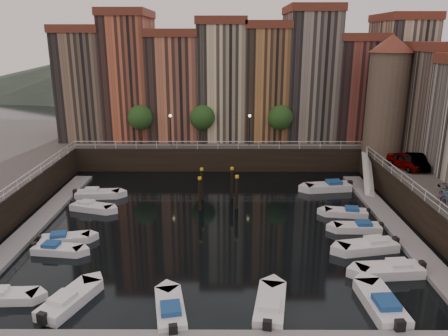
{
  "coord_description": "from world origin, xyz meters",
  "views": [
    {
      "loc": [
        1.0,
        -37.28,
        16.35
      ],
      "look_at": [
        0.83,
        4.0,
        4.06
      ],
      "focal_mm": 35.0,
      "sensor_mm": 36.0,
      "label": 1
    }
  ],
  "objects_px": {
    "boat_left_0": "(5,296)",
    "mooring_pilings": "(218,189)",
    "gangway": "(368,171)",
    "boat_left_1": "(57,249)",
    "car_a": "(406,162)",
    "car_b": "(416,162)",
    "boat_left_2": "(64,239)",
    "corner_tower": "(387,93)"
  },
  "relations": [
    {
      "from": "boat_left_0",
      "to": "mooring_pilings",
      "type": "bearing_deg",
      "value": 49.67
    },
    {
      "from": "gangway",
      "to": "boat_left_0",
      "type": "relative_size",
      "value": 2.02
    },
    {
      "from": "boat_left_1",
      "to": "car_a",
      "type": "distance_m",
      "value": 35.25
    },
    {
      "from": "gangway",
      "to": "mooring_pilings",
      "type": "xyz_separation_m",
      "value": [
        -16.91,
        -5.4,
        -0.27
      ]
    },
    {
      "from": "gangway",
      "to": "car_b",
      "type": "distance_m",
      "value": 5.27
    },
    {
      "from": "mooring_pilings",
      "to": "boat_left_2",
      "type": "distance_m",
      "value": 15.46
    },
    {
      "from": "corner_tower",
      "to": "boat_left_1",
      "type": "xyz_separation_m",
      "value": [
        -32.41,
        -20.57,
        -9.88
      ]
    },
    {
      "from": "boat_left_1",
      "to": "car_b",
      "type": "relative_size",
      "value": 0.91
    },
    {
      "from": "gangway",
      "to": "boat_left_0",
      "type": "xyz_separation_m",
      "value": [
        -30.4,
        -22.65,
        -1.6
      ]
    },
    {
      "from": "corner_tower",
      "to": "mooring_pilings",
      "type": "distance_m",
      "value": 23.74
    },
    {
      "from": "corner_tower",
      "to": "boat_left_0",
      "type": "bearing_deg",
      "value": -140.82
    },
    {
      "from": "mooring_pilings",
      "to": "boat_left_2",
      "type": "xyz_separation_m",
      "value": [
        -12.66,
        -8.77,
        -1.33
      ]
    },
    {
      "from": "car_a",
      "to": "boat_left_2",
      "type": "bearing_deg",
      "value": -178.69
    },
    {
      "from": "boat_left_0",
      "to": "car_a",
      "type": "distance_m",
      "value": 38.97
    },
    {
      "from": "corner_tower",
      "to": "boat_left_1",
      "type": "distance_m",
      "value": 39.64
    },
    {
      "from": "gangway",
      "to": "boat_left_2",
      "type": "distance_m",
      "value": 32.83
    },
    {
      "from": "mooring_pilings",
      "to": "car_b",
      "type": "bearing_deg",
      "value": 7.1
    },
    {
      "from": "corner_tower",
      "to": "boat_left_0",
      "type": "relative_size",
      "value": 3.35
    },
    {
      "from": "gangway",
      "to": "car_a",
      "type": "relative_size",
      "value": 1.8
    },
    {
      "from": "corner_tower",
      "to": "boat_left_1",
      "type": "bearing_deg",
      "value": -147.59
    },
    {
      "from": "gangway",
      "to": "boat_left_2",
      "type": "height_order",
      "value": "gangway"
    },
    {
      "from": "boat_left_0",
      "to": "car_b",
      "type": "distance_m",
      "value": 39.94
    },
    {
      "from": "mooring_pilings",
      "to": "boat_left_0",
      "type": "distance_m",
      "value": 21.94
    },
    {
      "from": "boat_left_1",
      "to": "car_a",
      "type": "relative_size",
      "value": 0.9
    },
    {
      "from": "boat_left_1",
      "to": "gangway",
      "type": "bearing_deg",
      "value": 35.75
    },
    {
      "from": "boat_left_0",
      "to": "car_a",
      "type": "xyz_separation_m",
      "value": [
        33.36,
        19.85,
        3.47
      ]
    },
    {
      "from": "corner_tower",
      "to": "mooring_pilings",
      "type": "bearing_deg",
      "value": -153.46
    },
    {
      "from": "boat_left_2",
      "to": "car_b",
      "type": "relative_size",
      "value": 0.92
    },
    {
      "from": "corner_tower",
      "to": "car_b",
      "type": "height_order",
      "value": "corner_tower"
    },
    {
      "from": "boat_left_1",
      "to": "mooring_pilings",
      "type": "bearing_deg",
      "value": 47.46
    },
    {
      "from": "car_b",
      "to": "mooring_pilings",
      "type": "bearing_deg",
      "value": -166.14
    },
    {
      "from": "gangway",
      "to": "boat_left_1",
      "type": "relative_size",
      "value": 1.99
    },
    {
      "from": "car_b",
      "to": "corner_tower",
      "type": "bearing_deg",
      "value": 105.93
    },
    {
      "from": "mooring_pilings",
      "to": "car_b",
      "type": "relative_size",
      "value": 0.87
    },
    {
      "from": "boat_left_0",
      "to": "car_a",
      "type": "height_order",
      "value": "car_a"
    },
    {
      "from": "gangway",
      "to": "boat_left_0",
      "type": "bearing_deg",
      "value": -143.32
    },
    {
      "from": "car_b",
      "to": "gangway",
      "type": "bearing_deg",
      "value": 152.44
    },
    {
      "from": "boat_left_0",
      "to": "car_a",
      "type": "bearing_deg",
      "value": 28.44
    },
    {
      "from": "corner_tower",
      "to": "car_a",
      "type": "distance_m",
      "value": 9.71
    },
    {
      "from": "boat_left_2",
      "to": "car_a",
      "type": "xyz_separation_m",
      "value": [
        32.53,
        11.36,
        3.47
      ]
    },
    {
      "from": "mooring_pilings",
      "to": "boat_left_0",
      "type": "xyz_separation_m",
      "value": [
        -13.49,
        -17.25,
        -1.33
      ]
    },
    {
      "from": "boat_left_2",
      "to": "car_a",
      "type": "distance_m",
      "value": 34.64
    }
  ]
}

